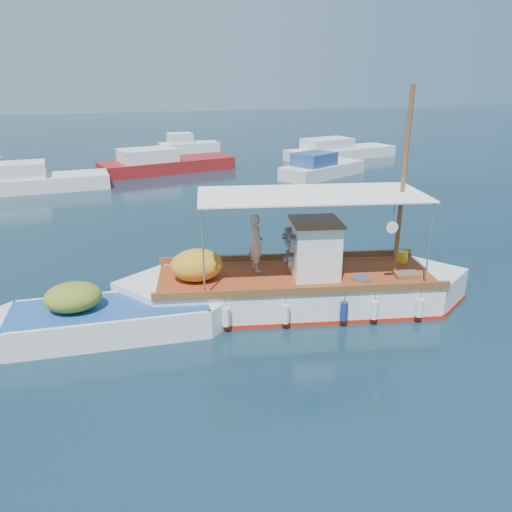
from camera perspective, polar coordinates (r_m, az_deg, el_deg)
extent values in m
plane|color=black|center=(14.84, 4.04, -4.43)|extent=(160.00, 160.00, 0.00)
cube|color=white|center=(14.05, 4.51, -4.33)|extent=(7.86, 3.88, 1.10)
cube|color=white|center=(13.91, -11.00, -4.92)|extent=(2.47, 2.47, 1.10)
cube|color=white|center=(15.15, 18.69, -3.52)|extent=(2.47, 2.47, 1.10)
cube|color=#AF2110|center=(14.19, 4.47, -5.55)|extent=(7.98, 3.98, 0.18)
cube|color=#973917|center=(13.84, 4.56, -2.32)|extent=(7.83, 3.68, 0.06)
cube|color=brown|center=(14.95, 3.72, -0.07)|extent=(7.51, 1.53, 0.20)
cube|color=brown|center=(12.65, 5.59, -3.98)|extent=(7.51, 1.53, 0.20)
cube|color=white|center=(13.66, 6.72, 0.77)|extent=(1.43, 1.51, 1.51)
cube|color=brown|center=(13.43, 6.86, 3.92)|extent=(1.55, 1.63, 0.06)
cylinder|color=slate|center=(13.14, 4.29, 1.45)|extent=(0.31, 0.53, 0.50)
cylinder|color=slate|center=(13.74, 3.83, 2.30)|extent=(0.31, 0.53, 0.50)
cylinder|color=slate|center=(13.62, 4.00, -0.32)|extent=(0.31, 0.53, 0.50)
cylinder|color=brown|center=(13.88, 16.46, 7.92)|extent=(0.14, 0.14, 5.02)
cylinder|color=brown|center=(13.69, 13.16, 6.33)|extent=(1.79, 0.42, 0.08)
cylinder|color=silver|center=(14.28, -6.07, 3.24)|extent=(0.05, 0.05, 2.26)
cylinder|color=silver|center=(12.18, -6.05, 0.26)|extent=(0.05, 0.05, 2.26)
cylinder|color=silver|center=(15.34, 15.85, 3.76)|extent=(0.05, 0.05, 2.26)
cylinder|color=silver|center=(13.41, 19.19, 1.09)|extent=(0.05, 0.05, 2.26)
cube|color=white|center=(13.21, 6.35, 7.01)|extent=(6.27, 3.48, 0.04)
ellipsoid|color=orange|center=(13.47, -6.80, -1.02)|extent=(1.60, 1.44, 0.84)
cube|color=yellow|center=(14.54, 9.27, -0.47)|extent=(0.28, 0.22, 0.40)
cylinder|color=yellow|center=(15.31, 16.40, -0.10)|extent=(0.35, 0.35, 0.34)
cube|color=brown|center=(14.29, 16.84, -2.07)|extent=(0.73, 0.57, 0.12)
cylinder|color=#B2B2B2|center=(13.72, 12.02, -2.57)|extent=(0.59, 0.59, 0.12)
cylinder|color=white|center=(12.92, 15.30, 3.17)|extent=(0.30, 0.09, 0.30)
cylinder|color=white|center=(12.54, -3.47, -6.94)|extent=(0.23, 0.23, 0.48)
cylinder|color=navy|center=(12.98, 10.00, -6.23)|extent=(0.23, 0.23, 0.48)
cylinder|color=white|center=(13.65, 18.19, -5.63)|extent=(0.23, 0.23, 0.48)
imported|color=#B0A992|center=(13.85, -0.01, 1.52)|extent=(0.43, 0.62, 1.64)
cube|color=white|center=(13.14, -16.14, -7.37)|extent=(4.86, 2.09, 0.94)
cube|color=white|center=(13.50, -26.40, -8.02)|extent=(1.87, 1.87, 0.94)
cube|color=white|center=(13.21, -5.70, -6.46)|extent=(1.87, 1.87, 0.94)
cube|color=#214E98|center=(12.95, -16.33, -5.60)|extent=(4.85, 1.88, 0.05)
ellipsoid|color=olive|center=(12.88, -20.18, -4.42)|extent=(1.42, 1.18, 0.69)
cube|color=silver|center=(30.86, -23.38, 7.49)|extent=(7.51, 2.95, 1.00)
cube|color=silver|center=(30.77, -25.67, 8.85)|extent=(3.08, 2.26, 0.80)
cube|color=maroon|center=(34.58, -10.05, 10.00)|extent=(9.24, 4.88, 1.00)
cube|color=silver|center=(34.00, -12.25, 11.22)|extent=(4.01, 3.17, 0.80)
cube|color=silver|center=(32.62, 7.62, 9.54)|extent=(6.42, 4.82, 1.00)
cube|color=#284886|center=(31.76, 6.66, 10.94)|extent=(3.04, 2.80, 0.80)
cube|color=silver|center=(40.18, 9.65, 11.38)|extent=(9.39, 4.61, 1.00)
cube|color=silver|center=(39.22, 8.15, 12.59)|extent=(4.03, 2.98, 0.80)
cube|color=silver|center=(43.21, -7.65, 12.07)|extent=(4.98, 2.30, 1.00)
cube|color=silver|center=(42.95, -8.68, 13.19)|extent=(2.05, 1.82, 0.80)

